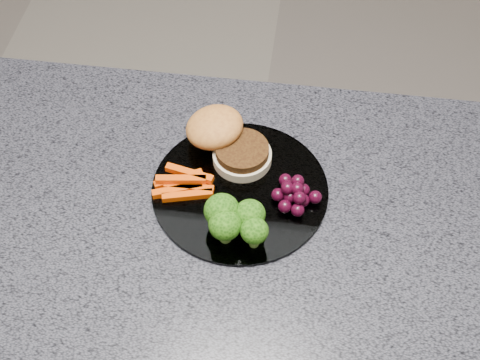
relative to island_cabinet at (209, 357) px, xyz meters
name	(u,v)px	position (x,y,z in m)	size (l,w,h in m)	color
island_cabinet	(209,357)	(0.00, 0.00, 0.00)	(1.20, 0.60, 0.86)	#562F1D
countertop	(197,232)	(0.00, 0.00, 0.45)	(1.20, 0.60, 0.04)	#44444D
plate	(240,190)	(0.05, 0.07, 0.47)	(0.26, 0.26, 0.01)	white
burger	(224,139)	(0.02, 0.14, 0.50)	(0.16, 0.15, 0.05)	beige
carrot_sticks	(184,184)	(-0.03, 0.06, 0.48)	(0.09, 0.06, 0.02)	#DC4303
broccoli	(234,219)	(0.06, -0.01, 0.51)	(0.09, 0.07, 0.06)	#577D2D
grape_bunch	(294,194)	(0.13, 0.06, 0.49)	(0.07, 0.07, 0.03)	black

